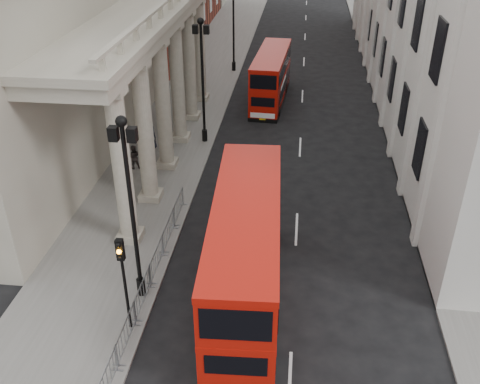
{
  "coord_description": "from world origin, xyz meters",
  "views": [
    {
      "loc": [
        5.74,
        -13.31,
        15.74
      ],
      "look_at": [
        3.13,
        9.09,
        2.56
      ],
      "focal_mm": 40.0,
      "sensor_mm": 36.0,
      "label": 1
    }
  ],
  "objects": [
    {
      "name": "bus_near",
      "position": [
        3.91,
        4.36,
        2.49
      ],
      "size": [
        3.19,
        11.17,
        4.77
      ],
      "rotation": [
        0.0,
        0.0,
        0.05
      ],
      "color": "#BB1208",
      "rests_on": "ground"
    },
    {
      "name": "sidewalk_east",
      "position": [
        13.5,
        30.0,
        0.06
      ],
      "size": [
        3.0,
        140.0,
        0.12
      ],
      "primitive_type": "cube",
      "color": "slate",
      "rests_on": "ground"
    },
    {
      "name": "ground",
      "position": [
        0.0,
        0.0,
        0.0
      ],
      "size": [
        260.0,
        260.0,
        0.0
      ],
      "primitive_type": "plane",
      "color": "black",
      "rests_on": "ground"
    },
    {
      "name": "pedestrian_c",
      "position": [
        -3.91,
        18.45,
        0.93
      ],
      "size": [
        0.93,
        0.78,
        1.61
      ],
      "primitive_type": "imported",
      "rotation": [
        0.0,
        0.0,
        5.88
      ],
      "color": "black",
      "rests_on": "sidewalk_west"
    },
    {
      "name": "bus_far",
      "position": [
        3.38,
        28.51,
        2.09
      ],
      "size": [
        2.81,
        9.4,
        4.01
      ],
      "rotation": [
        0.0,
        0.0,
        -0.06
      ],
      "color": "#B11108",
      "rests_on": "ground"
    },
    {
      "name": "pedestrian_a",
      "position": [
        -2.94,
        13.49,
        1.01
      ],
      "size": [
        0.68,
        0.48,
        1.78
      ],
      "primitive_type": "imported",
      "rotation": [
        0.0,
        0.0,
        -0.09
      ],
      "color": "black",
      "rests_on": "sidewalk_west"
    },
    {
      "name": "lamp_post_south",
      "position": [
        -0.6,
        4.0,
        4.91
      ],
      "size": [
        1.05,
        0.44,
        8.32
      ],
      "color": "black",
      "rests_on": "sidewalk_west"
    },
    {
      "name": "pedestrian_b",
      "position": [
        -4.26,
        15.43,
        0.9
      ],
      "size": [
        0.91,
        0.81,
        1.56
      ],
      "primitive_type": "imported",
      "rotation": [
        0.0,
        0.0,
        3.49
      ],
      "color": "black",
      "rests_on": "sidewalk_west"
    },
    {
      "name": "traffic_light",
      "position": [
        -0.5,
        1.98,
        3.11
      ],
      "size": [
        0.28,
        0.33,
        4.3
      ],
      "color": "black",
      "rests_on": "sidewalk_west"
    },
    {
      "name": "sidewalk_west",
      "position": [
        -3.0,
        30.0,
        0.06
      ],
      "size": [
        6.0,
        140.0,
        0.12
      ],
      "primitive_type": "cube",
      "color": "slate",
      "rests_on": "ground"
    },
    {
      "name": "lamp_post_north",
      "position": [
        -0.6,
        36.0,
        4.91
      ],
      "size": [
        1.05,
        0.44,
        8.32
      ],
      "color": "black",
      "rests_on": "sidewalk_west"
    },
    {
      "name": "portico_building",
      "position": [
        -10.5,
        18.0,
        6.0
      ],
      "size": [
        9.0,
        28.0,
        12.0
      ],
      "primitive_type": "cube",
      "color": "gray",
      "rests_on": "ground"
    },
    {
      "name": "kerb",
      "position": [
        -0.05,
        30.0,
        0.07
      ],
      "size": [
        0.2,
        140.0,
        0.14
      ],
      "primitive_type": "cube",
      "color": "slate",
      "rests_on": "ground"
    },
    {
      "name": "lamp_post_mid",
      "position": [
        -0.6,
        20.0,
        4.91
      ],
      "size": [
        1.05,
        0.44,
        8.32
      ],
      "color": "black",
      "rests_on": "sidewalk_west"
    },
    {
      "name": "crowd_barriers",
      "position": [
        -0.35,
        2.23,
        0.67
      ],
      "size": [
        0.5,
        18.75,
        1.1
      ],
      "color": "gray",
      "rests_on": "sidewalk_west"
    }
  ]
}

